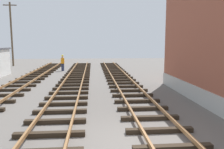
# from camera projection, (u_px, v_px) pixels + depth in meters

# --- Properties ---
(ground_plane) EXTENTS (80.00, 80.00, 0.00)m
(ground_plane) POSITION_uv_depth(u_px,v_px,m) (133.00, 142.00, 7.64)
(ground_plane) COLOR #605B56
(track_near_building) EXTENTS (2.50, 56.37, 0.32)m
(track_near_building) POSITION_uv_depth(u_px,v_px,m) (165.00, 137.00, 7.72)
(track_near_building) COLOR #2D2319
(track_near_building) RESTS_ON ground
(track_centre) EXTENTS (2.50, 56.37, 0.32)m
(track_centre) POSITION_uv_depth(u_px,v_px,m) (46.00, 142.00, 7.39)
(track_centre) COLOR #2D2319
(track_centre) RESTS_ON ground
(utility_pole_far) EXTENTS (1.80, 0.24, 8.70)m
(utility_pole_far) POSITION_uv_depth(u_px,v_px,m) (11.00, 33.00, 31.57)
(utility_pole_far) COLOR brown
(utility_pole_far) RESTS_ON ground
(track_worker_foreground) EXTENTS (0.40, 0.40, 1.87)m
(track_worker_foreground) POSITION_uv_depth(u_px,v_px,m) (63.00, 63.00, 26.57)
(track_worker_foreground) COLOR #262D4C
(track_worker_foreground) RESTS_ON ground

